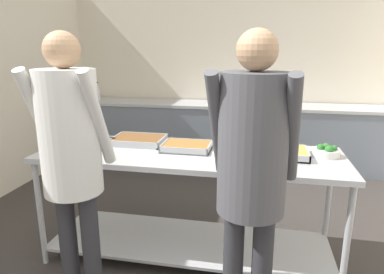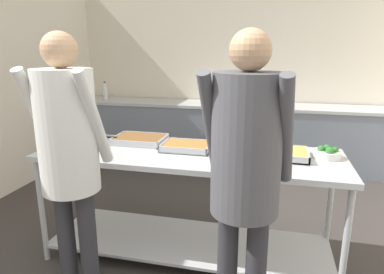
{
  "view_description": "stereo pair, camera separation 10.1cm",
  "coord_description": "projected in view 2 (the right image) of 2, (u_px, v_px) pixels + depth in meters",
  "views": [
    {
      "loc": [
        0.58,
        -1.07,
        1.67
      ],
      "look_at": [
        0.06,
        1.51,
        0.99
      ],
      "focal_mm": 32.0,
      "sensor_mm": 36.0,
      "label": 1
    },
    {
      "loc": [
        0.67,
        -1.05,
        1.67
      ],
      "look_at": [
        0.06,
        1.51,
        0.99
      ],
      "focal_mm": 32.0,
      "sensor_mm": 36.0,
      "label": 2
    }
  ],
  "objects": [
    {
      "name": "sauce_pan",
      "position": [
        89.0,
        138.0,
        2.94
      ],
      "size": [
        0.39,
        0.25,
        0.06
      ],
      "color": "#ADAFB5",
      "rests_on": "serving_counter"
    },
    {
      "name": "wall_rear",
      "position": [
        230.0,
        72.0,
        5.18
      ],
      "size": [
        4.75,
        0.06,
        2.65
      ],
      "color": "beige",
      "rests_on": "ground_plane"
    },
    {
      "name": "serving_tray_roast",
      "position": [
        140.0,
        140.0,
        2.92
      ],
      "size": [
        0.43,
        0.33,
        0.05
      ],
      "color": "#ADAFB5",
      "rests_on": "serving_counter"
    },
    {
      "name": "serving_tray_vegetables",
      "position": [
        280.0,
        154.0,
        2.53
      ],
      "size": [
        0.41,
        0.32,
        0.05
      ],
      "color": "#ADAFB5",
      "rests_on": "serving_counter"
    },
    {
      "name": "plate_stack",
      "position": [
        228.0,
        157.0,
        2.46
      ],
      "size": [
        0.25,
        0.25,
        0.05
      ],
      "color": "white",
      "rests_on": "serving_counter"
    },
    {
      "name": "back_counter",
      "position": [
        225.0,
        134.0,
        5.05
      ],
      "size": [
        4.59,
        0.65,
        0.9
      ],
      "color": "slate",
      "rests_on": "ground_plane"
    },
    {
      "name": "guest_serving_left",
      "position": [
        246.0,
        162.0,
        1.8
      ],
      "size": [
        0.5,
        0.39,
        1.77
      ],
      "color": "#2D2D33",
      "rests_on": "ground_plane"
    },
    {
      "name": "water_bottle",
      "position": [
        105.0,
        92.0,
        5.25
      ],
      "size": [
        0.07,
        0.07,
        0.28
      ],
      "color": "silver",
      "rests_on": "back_counter"
    },
    {
      "name": "serving_tray_greens",
      "position": [
        187.0,
        147.0,
        2.71
      ],
      "size": [
        0.38,
        0.29,
        0.05
      ],
      "color": "#ADAFB5",
      "rests_on": "serving_counter"
    },
    {
      "name": "serving_counter",
      "position": [
        189.0,
        187.0,
        2.71
      ],
      "size": [
        2.33,
        0.76,
        0.89
      ],
      "color": "#ADAFB5",
      "rests_on": "ground_plane"
    },
    {
      "name": "broccoli_bowl",
      "position": [
        327.0,
        153.0,
        2.51
      ],
      "size": [
        0.2,
        0.2,
        0.1
      ],
      "color": "silver",
      "rests_on": "serving_counter"
    },
    {
      "name": "guest_serving_right",
      "position": [
        68.0,
        146.0,
        2.08
      ],
      "size": [
        0.45,
        0.35,
        1.77
      ],
      "color": "#2D2D33",
      "rests_on": "ground_plane"
    }
  ]
}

